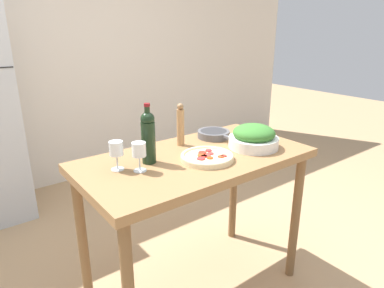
{
  "coord_description": "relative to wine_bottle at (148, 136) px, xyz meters",
  "views": [
    {
      "loc": [
        -1.11,
        -1.42,
        1.61
      ],
      "look_at": [
        0.0,
        0.03,
        0.98
      ],
      "focal_mm": 32.0,
      "sensor_mm": 36.0,
      "label": 1
    }
  ],
  "objects": [
    {
      "name": "ground_plane",
      "position": [
        0.26,
        -0.07,
        -1.07
      ],
      "size": [
        14.0,
        14.0,
        0.0
      ],
      "primitive_type": "plane",
      "color": "tan"
    },
    {
      "name": "wall_back",
      "position": [
        0.26,
        2.1,
        0.24
      ],
      "size": [
        6.4,
        0.08,
        2.6
      ],
      "color": "silver",
      "rests_on": "ground_plane"
    },
    {
      "name": "prep_counter",
      "position": [
        0.26,
        -0.07,
        -0.26
      ],
      "size": [
        1.31,
        0.69,
        0.92
      ],
      "color": "olive",
      "rests_on": "ground_plane"
    },
    {
      "name": "wine_bottle",
      "position": [
        0.0,
        0.0,
        0.0
      ],
      "size": [
        0.07,
        0.07,
        0.32
      ],
      "color": "black",
      "rests_on": "prep_counter"
    },
    {
      "name": "wine_glass_near",
      "position": [
        -0.1,
        -0.07,
        -0.04
      ],
      "size": [
        0.07,
        0.07,
        0.15
      ],
      "color": "silver",
      "rests_on": "prep_counter"
    },
    {
      "name": "wine_glass_far",
      "position": [
        -0.18,
        0.01,
        -0.04
      ],
      "size": [
        0.07,
        0.07,
        0.15
      ],
      "color": "silver",
      "rests_on": "prep_counter"
    },
    {
      "name": "pepper_mill",
      "position": [
        0.3,
        0.13,
        -0.02
      ],
      "size": [
        0.05,
        0.05,
        0.26
      ],
      "color": "#AD7F51",
      "rests_on": "prep_counter"
    },
    {
      "name": "salad_bowl",
      "position": [
        0.62,
        -0.17,
        -0.08
      ],
      "size": [
        0.3,
        0.3,
        0.14
      ],
      "color": "white",
      "rests_on": "prep_counter"
    },
    {
      "name": "homemade_pizza",
      "position": [
        0.27,
        -0.16,
        -0.13
      ],
      "size": [
        0.29,
        0.29,
        0.03
      ],
      "color": "beige",
      "rests_on": "prep_counter"
    },
    {
      "name": "cast_iron_skillet",
      "position": [
        0.56,
        0.12,
        -0.12
      ],
      "size": [
        0.21,
        0.34,
        0.04
      ],
      "color": "#56565B",
      "rests_on": "prep_counter"
    }
  ]
}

